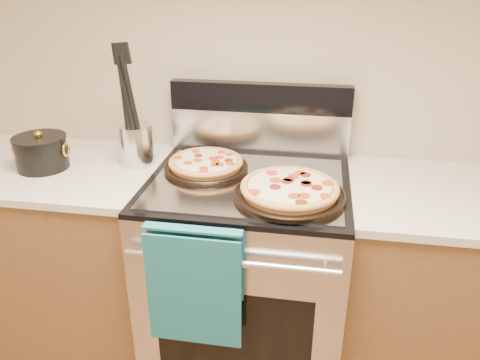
% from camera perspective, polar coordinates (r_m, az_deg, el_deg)
% --- Properties ---
extents(wall_back, '(4.00, 0.00, 4.00)m').
position_cam_1_polar(wall_back, '(1.98, 2.74, 15.64)').
color(wall_back, tan).
rests_on(wall_back, ground).
extents(range_body, '(0.76, 0.68, 0.90)m').
position_cam_1_polar(range_body, '(2.02, 0.93, -12.23)').
color(range_body, '#B7B7BC').
rests_on(range_body, ground).
extents(oven_window, '(0.56, 0.01, 0.40)m').
position_cam_1_polar(oven_window, '(1.76, -0.85, -18.69)').
color(oven_window, black).
rests_on(oven_window, range_body).
extents(cooktop, '(0.76, 0.68, 0.02)m').
position_cam_1_polar(cooktop, '(1.78, 1.03, -0.29)').
color(cooktop, black).
rests_on(cooktop, range_body).
extents(backsplash_lower, '(0.76, 0.06, 0.18)m').
position_cam_1_polar(backsplash_lower, '(2.03, 2.40, 5.93)').
color(backsplash_lower, silver).
rests_on(backsplash_lower, cooktop).
extents(backsplash_upper, '(0.76, 0.06, 0.12)m').
position_cam_1_polar(backsplash_upper, '(1.98, 2.48, 10.04)').
color(backsplash_upper, black).
rests_on(backsplash_upper, backsplash_lower).
extents(oven_handle, '(0.70, 0.03, 0.03)m').
position_cam_1_polar(oven_handle, '(1.51, -1.22, -10.03)').
color(oven_handle, silver).
rests_on(oven_handle, range_body).
extents(dish_towel, '(0.32, 0.05, 0.42)m').
position_cam_1_polar(dish_towel, '(1.59, -5.53, -12.53)').
color(dish_towel, '#17756C').
rests_on(dish_towel, oven_handle).
extents(foil_sheet, '(0.70, 0.55, 0.01)m').
position_cam_1_polar(foil_sheet, '(1.75, 0.88, -0.31)').
color(foil_sheet, gray).
rests_on(foil_sheet, cooktop).
extents(cabinet_left, '(1.00, 0.62, 0.88)m').
position_cam_1_polar(cabinet_left, '(2.32, -21.24, -8.97)').
color(cabinet_left, brown).
rests_on(cabinet_left, ground).
extents(countertop_left, '(1.02, 0.64, 0.03)m').
position_cam_1_polar(countertop_left, '(2.12, -23.10, 1.41)').
color(countertop_left, '#BAB2A7').
rests_on(countertop_left, cabinet_left).
extents(cabinet_right, '(1.00, 0.62, 0.88)m').
position_cam_1_polar(cabinet_right, '(2.13, 25.87, -13.20)').
color(cabinet_right, brown).
rests_on(cabinet_right, ground).
extents(pepperoni_pizza_back, '(0.36, 0.36, 0.04)m').
position_cam_1_polar(pepperoni_pizza_back, '(1.85, -4.16, 1.95)').
color(pepperoni_pizza_back, '#AD7135').
rests_on(pepperoni_pizza_back, foil_sheet).
extents(pepperoni_pizza_front, '(0.39, 0.39, 0.05)m').
position_cam_1_polar(pepperoni_pizza_front, '(1.63, 6.06, -1.27)').
color(pepperoni_pizza_front, '#AD7135').
rests_on(pepperoni_pizza_front, foil_sheet).
extents(utensil_crock, '(0.14, 0.14, 0.17)m').
position_cam_1_polar(utensil_crock, '(1.96, -12.52, 4.22)').
color(utensil_crock, silver).
rests_on(utensil_crock, countertop_left).
extents(saucepan, '(0.21, 0.21, 0.12)m').
position_cam_1_polar(saucepan, '(2.05, -23.02, 2.97)').
color(saucepan, black).
rests_on(saucepan, countertop_left).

